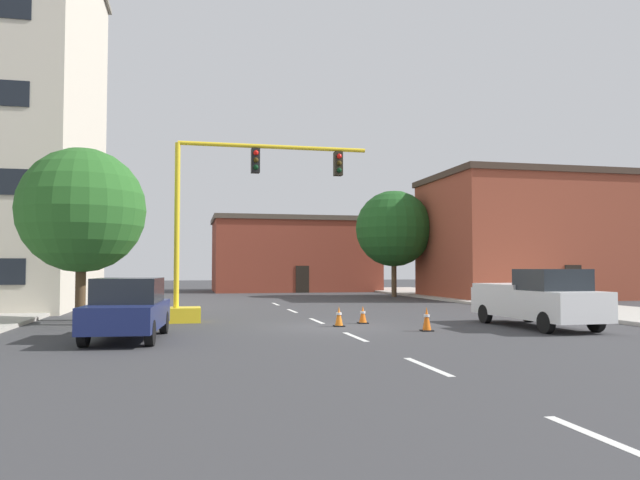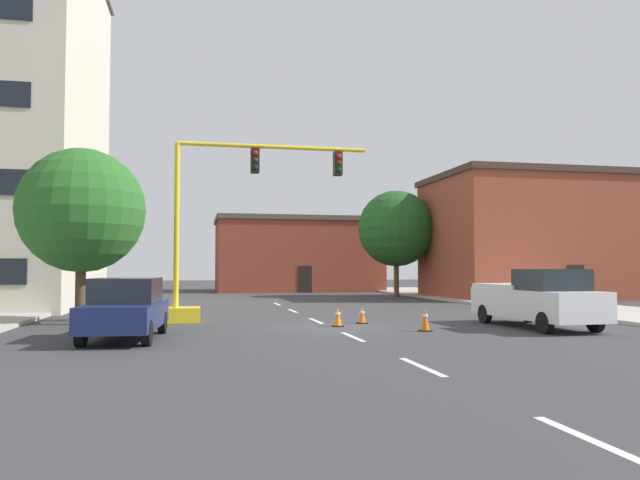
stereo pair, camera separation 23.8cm
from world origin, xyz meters
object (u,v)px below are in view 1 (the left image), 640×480
object	(u,v)px
tree_left_near	(82,210)
tree_right_far	(394,229)
traffic_cone_roadside_c	(427,319)
pickup_truck_white	(537,299)
traffic_cone_roadside_b	(363,315)
traffic_signal_gantry	(204,263)
traffic_cone_roadside_a	(339,317)
sedan_navy_near_left	(128,308)

from	to	relation	value
tree_left_near	tree_right_far	distance (m)	25.14
tree_left_near	traffic_cone_roadside_c	distance (m)	12.70
pickup_truck_white	traffic_cone_roadside_b	world-z (taller)	pickup_truck_white
traffic_cone_roadside_b	traffic_cone_roadside_c	bearing A→B (deg)	-67.61
traffic_signal_gantry	traffic_cone_roadside_a	xyz separation A→B (m)	(4.53, -2.87, -1.85)
tree_right_far	traffic_cone_roadside_c	size ratio (longest dim) A/B	9.61
traffic_cone_roadside_c	pickup_truck_white	bearing A→B (deg)	4.41
sedan_navy_near_left	traffic_signal_gantry	bearing A→B (deg)	67.20
pickup_truck_white	traffic_cone_roadside_a	world-z (taller)	pickup_truck_white
tree_left_near	pickup_truck_white	xyz separation A→B (m)	(15.39, -4.31, -3.11)
traffic_signal_gantry	traffic_cone_roadside_b	bearing A→B (deg)	-18.93
tree_left_near	traffic_cone_roadside_b	bearing A→B (deg)	-9.14
tree_left_near	pickup_truck_white	bearing A→B (deg)	-15.64
tree_right_far	pickup_truck_white	world-z (taller)	tree_right_far
traffic_cone_roadside_b	traffic_cone_roadside_c	world-z (taller)	traffic_cone_roadside_c
pickup_truck_white	traffic_cone_roadside_a	bearing A→B (deg)	164.80
sedan_navy_near_left	traffic_cone_roadside_a	size ratio (longest dim) A/B	6.69
tree_left_near	tree_right_far	bearing A→B (deg)	44.55
tree_left_near	traffic_cone_roadside_a	size ratio (longest dim) A/B	9.15
traffic_cone_roadside_a	traffic_cone_roadside_b	distance (m)	1.46
traffic_cone_roadside_b	tree_left_near	bearing A→B (deg)	170.86
tree_right_far	pickup_truck_white	size ratio (longest dim) A/B	1.37
traffic_signal_gantry	pickup_truck_white	size ratio (longest dim) A/B	1.51
pickup_truck_white	traffic_cone_roadside_b	bearing A→B (deg)	153.42
tree_right_far	traffic_cone_roadside_a	xyz separation A→B (m)	(-9.05, -20.17, -4.45)
tree_right_far	tree_left_near	bearing A→B (deg)	-135.45
traffic_signal_gantry	traffic_cone_roadside_a	size ratio (longest dim) A/B	11.91
sedan_navy_near_left	traffic_cone_roadside_a	world-z (taller)	sedan_navy_near_left
sedan_navy_near_left	traffic_cone_roadside_b	world-z (taller)	sedan_navy_near_left
pickup_truck_white	traffic_cone_roadside_a	distance (m)	6.80
tree_left_near	sedan_navy_near_left	xyz separation A→B (m)	(2.09, -5.00, -3.20)
pickup_truck_white	traffic_cone_roadside_b	xyz separation A→B (m)	(-5.40, 2.70, -0.66)
traffic_cone_roadside_b	pickup_truck_white	bearing A→B (deg)	-26.58
traffic_cone_roadside_a	traffic_cone_roadside_b	world-z (taller)	traffic_cone_roadside_a
traffic_signal_gantry	sedan_navy_near_left	world-z (taller)	traffic_signal_gantry
tree_left_near	traffic_cone_roadside_a	world-z (taller)	tree_left_near
traffic_cone_roadside_c	traffic_cone_roadside_a	bearing A→B (deg)	138.61
tree_right_far	sedan_navy_near_left	size ratio (longest dim) A/B	1.61
sedan_navy_near_left	traffic_cone_roadside_b	size ratio (longest dim) A/B	7.28
traffic_signal_gantry	traffic_cone_roadside_c	bearing A→B (deg)	-35.70
traffic_signal_gantry	traffic_cone_roadside_b	world-z (taller)	traffic_signal_gantry
traffic_signal_gantry	sedan_navy_near_left	size ratio (longest dim) A/B	1.78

